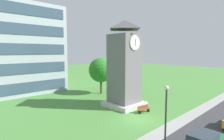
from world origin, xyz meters
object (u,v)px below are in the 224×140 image
object	(u,v)px
street_lamp	(166,109)
park_bench	(144,109)
tree_streetside	(101,70)
clock_tower	(124,68)

from	to	relation	value
street_lamp	park_bench	bearing A→B (deg)	47.04
street_lamp	tree_streetside	bearing A→B (deg)	63.64
park_bench	tree_streetside	size ratio (longest dim) A/B	0.29
street_lamp	tree_streetside	distance (m)	20.08
clock_tower	park_bench	size ratio (longest dim) A/B	6.38
tree_streetside	clock_tower	bearing A→B (deg)	-108.34
park_bench	tree_streetside	xyz separation A→B (m)	(3.02, 11.65, 3.82)
clock_tower	street_lamp	bearing A→B (deg)	-122.13
tree_streetside	street_lamp	bearing A→B (deg)	-116.36
clock_tower	street_lamp	xyz separation A→B (m)	(-6.24, -9.94, -2.14)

